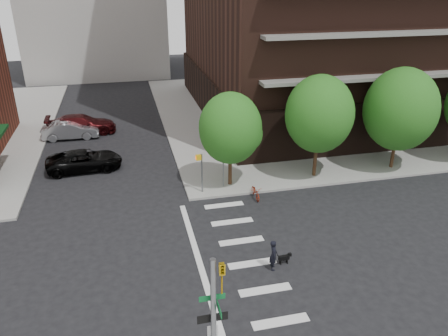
{
  "coord_description": "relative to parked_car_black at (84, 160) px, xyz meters",
  "views": [
    {
      "loc": [
        -2.38,
        -16.74,
        13.01
      ],
      "look_at": [
        3.0,
        6.0,
        2.5
      ],
      "focal_mm": 35.0,
      "sensor_mm": 36.0,
      "label": 1
    }
  ],
  "objects": [
    {
      "name": "ground",
      "position": [
        5.5,
        -13.42,
        -0.73
      ],
      "size": [
        120.0,
        120.0,
        0.0
      ],
      "primitive_type": "plane",
      "color": "black",
      "rests_on": "ground"
    },
    {
      "name": "parked_car_maroon",
      "position": [
        -0.67,
        8.08,
        0.12
      ],
      "size": [
        2.52,
        5.9,
        1.69
      ],
      "primitive_type": "imported",
      "rotation": [
        0.0,
        0.0,
        1.6
      ],
      "color": "#3E0C0E",
      "rests_on": "ground"
    },
    {
      "name": "parked_car_silver",
      "position": [
        -1.5,
        7.02,
        0.04
      ],
      "size": [
        1.7,
        4.68,
        1.54
      ],
      "primitive_type": "imported",
      "rotation": [
        0.0,
        0.0,
        1.55
      ],
      "color": "#93959A",
      "rests_on": "ground"
    },
    {
      "name": "pedestrian_signal",
      "position": [
        7.82,
        -5.5,
        1.13
      ],
      "size": [
        2.18,
        0.67,
        2.6
      ],
      "color": "slate",
      "rests_on": "sidewalk_ne"
    },
    {
      "name": "tree_a",
      "position": [
        9.5,
        -4.92,
        3.32
      ],
      "size": [
        4.0,
        4.0,
        5.9
      ],
      "color": "#301E11",
      "rests_on": "sidewalk_ne"
    },
    {
      "name": "crosswalk",
      "position": [
        7.71,
        -13.42,
        -0.72
      ],
      "size": [
        3.85,
        13.0,
        0.01
      ],
      "color": "silver",
      "rests_on": "ground"
    },
    {
      "name": "scooter",
      "position": [
        10.66,
        -6.92,
        -0.31
      ],
      "size": [
        0.56,
        1.58,
        0.83
      ],
      "primitive_type": "imported",
      "rotation": [
        0.0,
        0.0,
        -0.01
      ],
      "color": "#97250E",
      "rests_on": "ground"
    },
    {
      "name": "dog",
      "position": [
        10.03,
        -13.77,
        -0.38
      ],
      "size": [
        0.64,
        0.19,
        0.54
      ],
      "rotation": [
        0.0,
        0.0,
        0.03
      ],
      "color": "black",
      "rests_on": "ground"
    },
    {
      "name": "sidewalk_ne",
      "position": [
        26.0,
        10.08,
        -0.65
      ],
      "size": [
        39.0,
        33.0,
        0.15
      ],
      "primitive_type": "cube",
      "color": "gray",
      "rests_on": "ground"
    },
    {
      "name": "tree_c",
      "position": [
        21.5,
        -4.92,
        3.72
      ],
      "size": [
        5.0,
        5.0,
        6.8
      ],
      "color": "#301E11",
      "rests_on": "sidewalk_ne"
    },
    {
      "name": "parked_car_black",
      "position": [
        0.0,
        0.0,
        0.0
      ],
      "size": [
        2.68,
        5.34,
        1.45
      ],
      "primitive_type": "imported",
      "rotation": [
        0.0,
        0.0,
        1.62
      ],
      "color": "black",
      "rests_on": "ground"
    },
    {
      "name": "tree_b",
      "position": [
        15.5,
        -4.92,
        3.82
      ],
      "size": [
        4.5,
        4.5,
        6.65
      ],
      "color": "#301E11",
      "rests_on": "sidewalk_ne"
    },
    {
      "name": "dog_walker",
      "position": [
        9.35,
        -14.03,
        0.05
      ],
      "size": [
        0.65,
        0.52,
        1.56
      ],
      "primitive_type": "imported",
      "rotation": [
        0.0,
        0.0,
        1.29
      ],
      "color": "black",
      "rests_on": "ground"
    }
  ]
}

